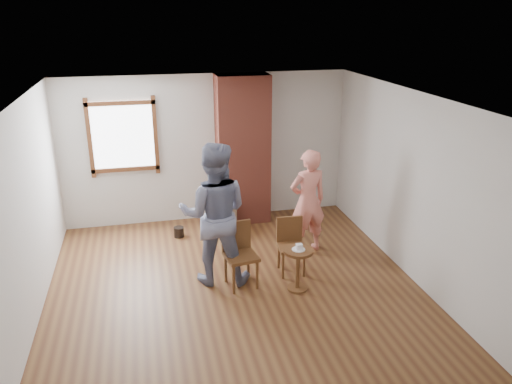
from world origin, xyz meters
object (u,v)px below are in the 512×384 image
at_px(man, 214,214).
at_px(side_table, 298,263).
at_px(dining_chair_left, 239,251).
at_px(stoneware_crock, 226,219).
at_px(person_pink, 308,201).
at_px(dining_chair_right, 291,242).

bearing_deg(man, side_table, 165.74).
xyz_separation_m(dining_chair_left, man, (-0.30, 0.17, 0.50)).
bearing_deg(stoneware_crock, man, -105.13).
relative_size(dining_chair_left, side_table, 1.48).
bearing_deg(person_pink, dining_chair_right, 44.51).
height_order(side_table, man, man).
xyz_separation_m(dining_chair_left, dining_chair_right, (0.79, 0.19, -0.05)).
relative_size(man, person_pink, 1.21).
bearing_deg(dining_chair_right, man, -175.26).
xyz_separation_m(stoneware_crock, dining_chair_right, (0.67, -1.55, 0.22)).
bearing_deg(side_table, dining_chair_left, 154.88).
xyz_separation_m(stoneware_crock, dining_chair_left, (-0.12, -1.74, 0.27)).
bearing_deg(man, stoneware_crock, -92.81).
distance_m(side_table, person_pink, 1.29).
distance_m(man, person_pink, 1.65).
height_order(dining_chair_right, side_table, dining_chair_right).
bearing_deg(man, person_pink, -146.66).
relative_size(stoneware_crock, person_pink, 0.28).
relative_size(dining_chair_right, person_pink, 0.49).
distance_m(dining_chair_left, person_pink, 1.49).
height_order(stoneware_crock, side_table, side_table).
bearing_deg(dining_chair_right, side_table, -91.91).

